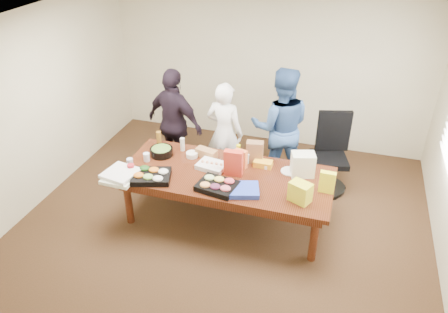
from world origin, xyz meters
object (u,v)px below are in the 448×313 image
(sheet_cake, at_px, (212,166))
(salad_bowl, at_px, (161,152))
(office_chair, at_px, (329,157))
(person_right, at_px, (280,127))
(conference_table, at_px, (226,197))
(person_center, at_px, (225,133))

(sheet_cake, height_order, salad_bowl, salad_bowl)
(office_chair, relative_size, person_right, 0.63)
(conference_table, relative_size, salad_bowl, 8.65)
(person_center, height_order, salad_bowl, person_center)
(conference_table, bearing_deg, office_chair, 42.16)
(person_right, relative_size, sheet_cake, 4.96)
(person_center, relative_size, person_right, 0.87)
(conference_table, height_order, office_chair, office_chair)
(person_right, height_order, salad_bowl, person_right)
(office_chair, xyz_separation_m, person_center, (-1.59, -0.14, 0.22))
(conference_table, relative_size, office_chair, 2.39)
(conference_table, height_order, sheet_cake, sheet_cake)
(sheet_cake, xyz_separation_m, salad_bowl, (-0.79, 0.12, 0.02))
(salad_bowl, bearing_deg, office_chair, 22.26)
(conference_table, relative_size, person_right, 1.50)
(conference_table, xyz_separation_m, office_chair, (1.26, 1.14, 0.21))
(person_center, bearing_deg, office_chair, -167.01)
(person_right, distance_m, salad_bowl, 1.81)
(office_chair, height_order, person_right, person_right)
(salad_bowl, bearing_deg, person_right, 33.34)
(person_center, bearing_deg, salad_bowl, 57.03)
(person_center, relative_size, salad_bowl, 4.99)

